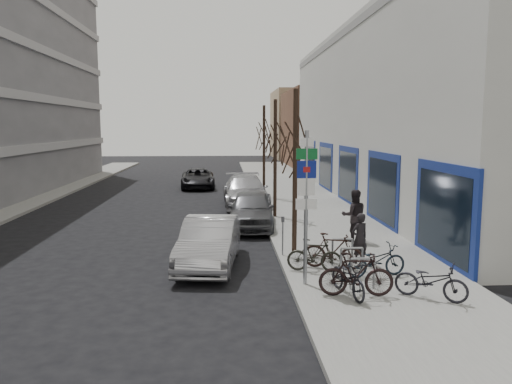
{
  "coord_description": "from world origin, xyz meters",
  "views": [
    {
      "loc": [
        0.3,
        -12.69,
        4.31
      ],
      "look_at": [
        1.39,
        4.68,
        2.0
      ],
      "focal_mm": 35.0,
      "sensor_mm": 36.0,
      "label": 1
    }
  ],
  "objects": [
    {
      "name": "pedestrian_far",
      "position": [
        4.96,
        4.8,
        1.11
      ],
      "size": [
        0.73,
        0.51,
        1.91
      ],
      "primitive_type": "imported",
      "rotation": [
        0.0,
        0.0,
        3.1
      ],
      "color": "black",
      "rests_on": "sidewalk_east"
    },
    {
      "name": "tree_far",
      "position": [
        2.6,
        16.5,
        4.1
      ],
      "size": [
        1.8,
        1.8,
        5.5
      ],
      "color": "black",
      "rests_on": "ground"
    },
    {
      "name": "tan_building_far",
      "position": [
        13.5,
        55.0,
        4.5
      ],
      "size": [
        13.0,
        12.0,
        9.0
      ],
      "primitive_type": "cube",
      "color": "#937A5B",
      "rests_on": "ground"
    },
    {
      "name": "bike_mid_inner",
      "position": [
        2.85,
        1.13,
        0.63
      ],
      "size": [
        1.66,
        0.81,
        0.97
      ],
      "primitive_type": "imported",
      "rotation": [
        0.0,
        0.0,
        1.35
      ],
      "color": "black",
      "rests_on": "sidewalk_east"
    },
    {
      "name": "bike_near_left",
      "position": [
        3.31,
        -0.96,
        0.68
      ],
      "size": [
        0.89,
        1.8,
        1.05
      ],
      "primitive_type": "imported",
      "rotation": [
        0.0,
        0.0,
        0.22
      ],
      "color": "black",
      "rests_on": "sidewalk_east"
    },
    {
      "name": "tree_near",
      "position": [
        2.6,
        3.5,
        4.1
      ],
      "size": [
        1.8,
        1.8,
        5.5
      ],
      "color": "black",
      "rests_on": "ground"
    },
    {
      "name": "parked_car_back",
      "position": [
        1.4,
        13.88,
        0.82
      ],
      "size": [
        2.47,
        5.74,
        1.65
      ],
      "primitive_type": "imported",
      "rotation": [
        0.0,
        0.0,
        0.03
      ],
      "color": "#9E9EA3",
      "rests_on": "ground"
    },
    {
      "name": "highway_sign_pole",
      "position": [
        2.4,
        -0.01,
        2.46
      ],
      "size": [
        0.55,
        0.1,
        4.2
      ],
      "color": "gray",
      "rests_on": "ground"
    },
    {
      "name": "sidewalk_east",
      "position": [
        4.5,
        10.0,
        0.07
      ],
      "size": [
        5.0,
        70.0,
        0.15
      ],
      "primitive_type": "cube",
      "color": "slate",
      "rests_on": "ground"
    },
    {
      "name": "ground",
      "position": [
        0.0,
        0.0,
        0.0
      ],
      "size": [
        120.0,
        120.0,
        0.0
      ],
      "primitive_type": "plane",
      "color": "black",
      "rests_on": "ground"
    },
    {
      "name": "lane_car",
      "position": [
        -1.59,
        22.07,
        0.67
      ],
      "size": [
        2.5,
        4.97,
        1.35
      ],
      "primitive_type": "imported",
      "rotation": [
        0.0,
        0.0,
        0.05
      ],
      "color": "black",
      "rests_on": "ground"
    },
    {
      "name": "bike_far_inner",
      "position": [
        3.44,
        1.38,
        0.69
      ],
      "size": [
        1.85,
        1.06,
        1.08
      ],
      "primitive_type": "imported",
      "rotation": [
        0.0,
        0.0,
        1.25
      ],
      "color": "black",
      "rests_on": "sidewalk_east"
    },
    {
      "name": "parked_car_front",
      "position": [
        -0.2,
        2.38,
        0.75
      ],
      "size": [
        2.05,
        4.66,
        1.49
      ],
      "primitive_type": "imported",
      "rotation": [
        0.0,
        0.0,
        -0.11
      ],
      "color": "#AFAFB4",
      "rests_on": "ground"
    },
    {
      "name": "bike_mid_curb",
      "position": [
        4.48,
        0.53,
        0.68
      ],
      "size": [
        1.81,
        0.85,
        1.07
      ],
      "primitive_type": "imported",
      "rotation": [
        0.0,
        0.0,
        1.76
      ],
      "color": "black",
      "rests_on": "sidewalk_east"
    },
    {
      "name": "pedestrian_near",
      "position": [
        4.38,
        1.92,
        0.92
      ],
      "size": [
        0.66,
        0.56,
        1.55
      ],
      "primitive_type": "imported",
      "rotation": [
        0.0,
        0.0,
        3.54
      ],
      "color": "black",
      "rests_on": "sidewalk_east"
    },
    {
      "name": "bike_rack",
      "position": [
        3.8,
        0.6,
        0.66
      ],
      "size": [
        0.66,
        2.26,
        0.83
      ],
      "color": "gray",
      "rests_on": "sidewalk_east"
    },
    {
      "name": "parked_car_mid",
      "position": [
        1.4,
        8.1,
        0.79
      ],
      "size": [
        2.19,
        4.78,
        1.59
      ],
      "primitive_type": "imported",
      "rotation": [
        0.0,
        0.0,
        -0.07
      ],
      "color": "#4D4E52",
      "rests_on": "ground"
    },
    {
      "name": "meter_back",
      "position": [
        2.15,
        14.0,
        0.92
      ],
      "size": [
        0.1,
        0.08,
        1.27
      ],
      "color": "gray",
      "rests_on": "sidewalk_east"
    },
    {
      "name": "bike_near_right",
      "position": [
        3.49,
        -1.03,
        0.71
      ],
      "size": [
        1.9,
        0.74,
        1.12
      ],
      "primitive_type": "imported",
      "rotation": [
        0.0,
        0.0,
        1.47
      ],
      "color": "black",
      "rests_on": "sidewalk_east"
    },
    {
      "name": "tree_mid",
      "position": [
        2.6,
        10.0,
        4.1
      ],
      "size": [
        1.8,
        1.8,
        5.5
      ],
      "color": "black",
      "rests_on": "ground"
    },
    {
      "name": "meter_front",
      "position": [
        2.15,
        3.0,
        0.92
      ],
      "size": [
        0.1,
        0.08,
        1.27
      ],
      "color": "gray",
      "rests_on": "sidewalk_east"
    },
    {
      "name": "meter_mid",
      "position": [
        2.15,
        8.5,
        0.92
      ],
      "size": [
        0.1,
        0.08,
        1.27
      ],
      "color": "gray",
      "rests_on": "sidewalk_east"
    },
    {
      "name": "bike_far_curb",
      "position": [
        5.24,
        -1.35,
        0.68
      ],
      "size": [
        1.73,
        1.42,
        1.06
      ],
      "primitive_type": "imported",
      "rotation": [
        0.0,
        0.0,
        0.97
      ],
      "color": "black",
      "rests_on": "sidewalk_east"
    },
    {
      "name": "brick_building_far",
      "position": [
        13.0,
        40.0,
        4.0
      ],
      "size": [
        12.0,
        14.0,
        8.0
      ],
      "primitive_type": "cube",
      "color": "brown",
      "rests_on": "ground"
    },
    {
      "name": "commercial_building",
      "position": [
        17.0,
        16.0,
        5.0
      ],
      "size": [
        20.0,
        32.0,
        10.0
      ],
      "primitive_type": "cube",
      "color": "#B7B7B2",
      "rests_on": "ground"
    }
  ]
}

